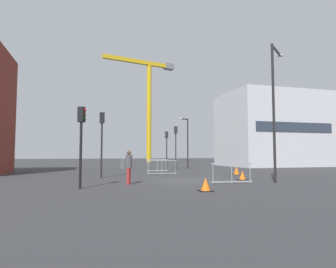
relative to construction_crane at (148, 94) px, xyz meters
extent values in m
plane|color=#333335|center=(-5.27, -36.91, -12.72)|extent=(160.00, 160.00, 0.00)
cube|color=silver|center=(12.01, -20.75, -8.12)|extent=(12.08, 8.85, 9.19)
cube|color=#2D3847|center=(12.01, -25.22, -8.12)|extent=(10.15, 0.08, 1.10)
cylinder|color=gold|center=(0.21, 0.05, -3.58)|extent=(0.90, 0.90, 18.28)
cube|color=gold|center=(-2.06, -0.48, 5.96)|extent=(13.10, 3.70, 0.70)
cube|color=slate|center=(4.35, 1.01, 5.96)|extent=(2.03, 1.58, 1.10)
cylinder|color=#232326|center=(-1.08, -39.61, -8.90)|extent=(0.14, 0.14, 7.63)
cube|color=#232326|center=(-0.35, -38.98, -5.19)|extent=(1.51, 1.33, 0.10)
ellipsoid|color=silver|center=(0.37, -38.35, -5.21)|extent=(0.44, 0.24, 0.16)
cylinder|color=#232326|center=(-0.50, -23.85, -10.06)|extent=(0.14, 0.14, 5.32)
cube|color=#232326|center=(-1.03, -24.20, -7.50)|extent=(1.11, 0.78, 0.10)
ellipsoid|color=silver|center=(-1.55, -24.55, -7.52)|extent=(0.44, 0.24, 0.16)
cylinder|color=black|center=(-11.10, -39.54, -11.23)|extent=(0.12, 0.12, 2.98)
cube|color=black|center=(-11.10, -39.54, -9.38)|extent=(0.36, 0.35, 0.70)
sphere|color=red|center=(-10.95, -39.63, -9.16)|extent=(0.11, 0.11, 0.11)
sphere|color=#3C2905|center=(-10.95, -39.63, -9.38)|extent=(0.11, 0.11, 0.11)
sphere|color=#07330F|center=(-10.95, -39.63, -9.60)|extent=(0.11, 0.11, 0.11)
cylinder|color=#2D2D30|center=(-2.29, -25.33, -10.92)|extent=(0.12, 0.12, 3.60)
cube|color=#2D2D30|center=(-2.29, -25.33, -8.77)|extent=(0.32, 0.29, 0.70)
sphere|color=#390605|center=(-2.12, -25.29, -8.55)|extent=(0.11, 0.11, 0.11)
sphere|color=#3C2905|center=(-2.12, -25.29, -8.77)|extent=(0.11, 0.11, 0.11)
sphere|color=green|center=(-2.12, -25.29, -8.99)|extent=(0.11, 0.11, 0.11)
cylinder|color=#232326|center=(-2.71, -23.42, -11.11)|extent=(0.12, 0.12, 3.22)
cube|color=#232326|center=(-2.71, -23.42, -9.14)|extent=(0.36, 0.34, 0.70)
sphere|color=#390605|center=(-2.87, -23.34, -8.92)|extent=(0.11, 0.11, 0.11)
sphere|color=#F2A514|center=(-2.87, -23.34, -9.14)|extent=(0.11, 0.11, 0.11)
sphere|color=#07330F|center=(-2.87, -23.34, -9.36)|extent=(0.11, 0.11, 0.11)
cylinder|color=#232326|center=(-9.93, -33.80, -10.94)|extent=(0.12, 0.12, 3.56)
cube|color=#232326|center=(-9.93, -33.80, -8.81)|extent=(0.32, 0.35, 0.70)
sphere|color=#390605|center=(-9.99, -33.64, -8.59)|extent=(0.11, 0.11, 0.11)
sphere|color=#3C2905|center=(-9.99, -33.64, -8.81)|extent=(0.11, 0.11, 0.11)
sphere|color=green|center=(-9.99, -33.64, -9.03)|extent=(0.11, 0.11, 0.11)
cylinder|color=red|center=(-8.79, -38.30, -12.31)|extent=(0.14, 0.14, 0.82)
cylinder|color=red|center=(-8.71, -38.12, -12.31)|extent=(0.14, 0.14, 0.82)
cylinder|color=#4C4C51|center=(-8.75, -38.21, -11.55)|extent=(0.34, 0.34, 0.68)
sphere|color=brown|center=(-8.75, -38.21, -11.10)|extent=(0.22, 0.22, 0.22)
cube|color=gray|center=(-7.39, -23.38, -11.67)|extent=(0.07, 2.09, 0.06)
cube|color=gray|center=(-7.39, -23.38, -12.62)|extent=(0.07, 2.09, 0.06)
cylinder|color=gray|center=(-7.39, -24.32, -12.19)|extent=(0.04, 0.04, 1.05)
cylinder|color=gray|center=(-7.39, -23.38, -12.19)|extent=(0.04, 0.04, 1.05)
cylinder|color=gray|center=(-7.40, -22.44, -12.19)|extent=(0.04, 0.04, 1.05)
cube|color=gray|center=(-5.45, -32.12, -11.67)|extent=(2.26, 0.28, 0.06)
cube|color=gray|center=(-5.45, -32.12, -12.62)|extent=(2.26, 0.28, 0.06)
cylinder|color=gray|center=(-6.46, -32.02, -12.19)|extent=(0.04, 0.04, 1.05)
cylinder|color=gray|center=(-5.45, -32.12, -12.19)|extent=(0.04, 0.04, 1.05)
cylinder|color=gray|center=(-4.44, -32.22, -12.19)|extent=(0.04, 0.04, 1.05)
cube|color=#9EA0A5|center=(-3.52, -39.35, -11.67)|extent=(2.28, 0.26, 0.06)
cube|color=#9EA0A5|center=(-3.52, -39.35, -12.62)|extent=(2.28, 0.26, 0.06)
cylinder|color=#9EA0A5|center=(-4.54, -39.26, -12.19)|extent=(0.04, 0.04, 1.05)
cylinder|color=#9EA0A5|center=(-3.52, -39.35, -12.19)|extent=(0.04, 0.04, 1.05)
cylinder|color=#9EA0A5|center=(-2.49, -39.44, -12.19)|extent=(0.04, 0.04, 1.05)
cube|color=#B2B5BA|center=(-4.97, -28.60, -11.67)|extent=(1.85, 0.30, 0.06)
cube|color=#B2B5BA|center=(-4.97, -28.60, -12.62)|extent=(1.85, 0.30, 0.06)
cylinder|color=#B2B5BA|center=(-5.80, -28.71, -12.19)|extent=(0.04, 0.04, 1.05)
cylinder|color=#B2B5BA|center=(-4.97, -28.60, -12.19)|extent=(0.04, 0.04, 1.05)
cylinder|color=#B2B5BA|center=(-4.14, -28.50, -12.19)|extent=(0.04, 0.04, 1.05)
cube|color=black|center=(-6.02, -41.81, -12.70)|extent=(0.55, 0.55, 0.03)
cone|color=orange|center=(-6.02, -41.81, -12.44)|extent=(0.43, 0.43, 0.56)
cube|color=black|center=(-1.86, -37.54, -12.70)|extent=(0.53, 0.53, 0.03)
cone|color=orange|center=(-1.86, -37.54, -12.45)|extent=(0.41, 0.41, 0.54)
cube|color=black|center=(-0.09, -33.58, -12.70)|extent=(0.60, 0.60, 0.03)
cone|color=orange|center=(-0.09, -33.58, -12.41)|extent=(0.46, 0.46, 0.61)
camera|label=1|loc=(-10.81, -53.21, -11.16)|focal=31.13mm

